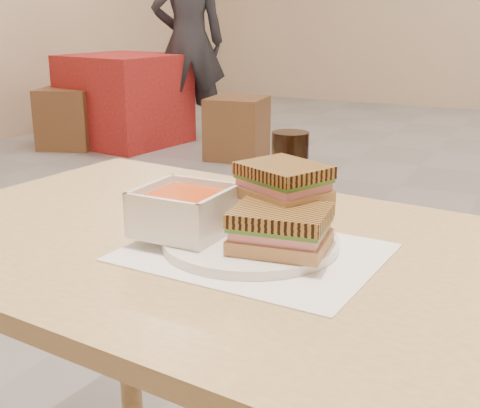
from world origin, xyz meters
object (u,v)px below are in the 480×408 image
at_px(main_table, 250,314).
at_px(cola_glass, 290,171).
at_px(panini_lower, 281,228).
at_px(bg_table_0, 125,100).
at_px(bg_chair_0l, 69,118).
at_px(plate, 250,242).
at_px(soup_bowl, 184,213).
at_px(bg_chair_0r, 237,128).
at_px(patron_a, 189,41).

bearing_deg(main_table, cola_glass, 96.65).
bearing_deg(panini_lower, cola_glass, 110.22).
height_order(bg_table_0, bg_chair_0l, bg_table_0).
bearing_deg(bg_chair_0l, bg_table_0, 48.55).
distance_m(plate, cola_glass, 0.22).
xyz_separation_m(cola_glass, bg_table_0, (-2.93, 3.36, -0.45)).
bearing_deg(bg_table_0, soup_bowl, -51.49).
xyz_separation_m(soup_bowl, bg_chair_0l, (-3.17, 3.24, -0.55)).
bearing_deg(soup_bowl, bg_chair_0r, 116.42).
height_order(main_table, bg_chair_0r, main_table).
distance_m(panini_lower, bg_table_0, 4.71).
relative_size(soup_bowl, bg_table_0, 0.14).
bearing_deg(main_table, panini_lower, -22.06).
relative_size(cola_glass, patron_a, 0.08).
xyz_separation_m(main_table, bg_chair_0r, (-1.84, 3.48, -0.40)).
height_order(cola_glass, bg_table_0, cola_glass).
distance_m(main_table, patron_a, 4.70).
xyz_separation_m(panini_lower, patron_a, (-2.61, 3.97, 0.05)).
bearing_deg(patron_a, bg_table_0, -137.50).
bearing_deg(soup_bowl, bg_chair_0l, 134.41).
xyz_separation_m(main_table, cola_glass, (-0.02, 0.21, 0.18)).
distance_m(soup_bowl, patron_a, 4.66).
distance_m(bg_table_0, patron_a, 0.73).
bearing_deg(main_table, bg_chair_0r, 117.89).
distance_m(main_table, cola_glass, 0.28).
distance_m(main_table, bg_table_0, 4.64).
relative_size(plate, cola_glass, 1.88).
relative_size(bg_table_0, bg_chair_0l, 1.71).
distance_m(bg_table_0, bg_chair_0l, 0.49).
height_order(plate, soup_bowl, soup_bowl).
height_order(panini_lower, bg_chair_0r, panini_lower).
relative_size(plate, bg_table_0, 0.28).
distance_m(plate, bg_table_0, 4.65).
height_order(plate, patron_a, patron_a).
bearing_deg(panini_lower, bg_table_0, 130.07).
distance_m(bg_table_0, bg_chair_0r, 1.13).
xyz_separation_m(plate, patron_a, (-2.55, 3.94, 0.09)).
distance_m(main_table, bg_chair_0l, 4.60).
relative_size(plate, bg_chair_0r, 0.57).
xyz_separation_m(soup_bowl, bg_chair_0r, (-1.74, 3.51, -0.56)).
bearing_deg(cola_glass, bg_table_0, 131.15).
bearing_deg(bg_table_0, cola_glass, -48.85).
xyz_separation_m(panini_lower, bg_chair_0l, (-3.33, 3.23, -0.55)).
bearing_deg(soup_bowl, cola_glass, 72.10).
bearing_deg(patron_a, cola_glass, -55.98).
relative_size(cola_glass, bg_table_0, 0.15).
bearing_deg(main_table, plate, -53.28).
xyz_separation_m(panini_lower, bg_table_0, (-3.02, 3.59, -0.42)).
relative_size(main_table, plate, 4.71).
distance_m(main_table, panini_lower, 0.17).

